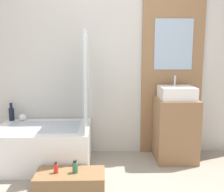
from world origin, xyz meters
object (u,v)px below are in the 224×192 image
object	(u,v)px
wooden_step_bench	(70,181)
vase_tall_dark	(12,113)
sink	(177,93)
bathtub	(44,146)
bottle_soap_primary	(56,168)
bottle_soap_secondary	(75,167)
vase_round_light	(23,117)

from	to	relation	value
wooden_step_bench	vase_tall_dark	bearing A→B (deg)	134.33
wooden_step_bench	sink	distance (m)	1.64
bathtub	bottle_soap_primary	xyz separation A→B (m)	(0.25, -0.58, -0.02)
bottle_soap_primary	bathtub	bearing A→B (deg)	113.54
sink	bottle_soap_secondary	bearing A→B (deg)	-149.23
sink	vase_round_light	distance (m)	2.01
wooden_step_bench	vase_tall_dark	world-z (taller)	vase_tall_dark
sink	bottle_soap_primary	distance (m)	1.69
bathtub	bottle_soap_primary	distance (m)	0.64
sink	bottle_soap_primary	world-z (taller)	sink
bathtub	vase_round_light	bearing A→B (deg)	138.43
bottle_soap_secondary	vase_tall_dark	bearing A→B (deg)	135.99
bottle_soap_primary	vase_tall_dark	bearing A→B (deg)	129.37
wooden_step_bench	bottle_soap_secondary	distance (m)	0.15
vase_tall_dark	vase_round_light	distance (m)	0.15
vase_round_light	bottle_soap_secondary	world-z (taller)	vase_round_light
bathtub	vase_round_light	xyz separation A→B (m)	(-0.33, 0.30, 0.28)
wooden_step_bench	vase_round_light	bearing A→B (deg)	129.58
sink	bottle_soap_primary	bearing A→B (deg)	-152.83
bathtub	vase_tall_dark	xyz separation A→B (m)	(-0.48, 0.31, 0.33)
vase_tall_dark	vase_round_light	bearing A→B (deg)	-4.58
bottle_soap_primary	vase_round_light	bearing A→B (deg)	123.76
vase_round_light	bottle_soap_primary	size ratio (longest dim) A/B	0.79
sink	bottle_soap_secondary	xyz separation A→B (m)	(-1.19, -0.71, -0.64)
vase_round_light	bottle_soap_primary	bearing A→B (deg)	-56.24
sink	vase_tall_dark	size ratio (longest dim) A/B	1.79
vase_tall_dark	bottle_soap_secondary	size ratio (longest dim) A/B	1.81
wooden_step_bench	sink	size ratio (longest dim) A/B	1.66
vase_round_light	bottle_soap_secondary	xyz separation A→B (m)	(0.78, -0.88, -0.30)
wooden_step_bench	bottle_soap_primary	xyz separation A→B (m)	(-0.14, 0.00, 0.14)
wooden_step_bench	bottle_soap_secondary	bearing A→B (deg)	0.00
wooden_step_bench	vase_tall_dark	xyz separation A→B (m)	(-0.87, 0.89, 0.49)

